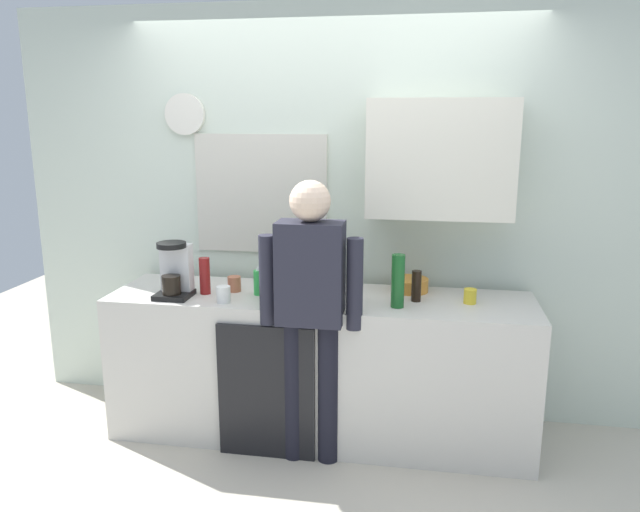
{
  "coord_description": "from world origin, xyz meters",
  "views": [
    {
      "loc": [
        0.6,
        -3.14,
        1.94
      ],
      "look_at": [
        0.01,
        0.25,
        1.14
      ],
      "focal_mm": 34.52,
      "sensor_mm": 36.0,
      "label": 1
    }
  ],
  "objects": [
    {
      "name": "bottle_clear_soda",
      "position": [
        -0.24,
        0.21,
        1.02
      ],
      "size": [
        0.09,
        0.09,
        0.28
      ],
      "primitive_type": "cylinder",
      "color": "#2D8C33",
      "rests_on": "kitchen_counter"
    },
    {
      "name": "cup_white_mug",
      "position": [
        -0.52,
        0.08,
        0.93
      ],
      "size": [
        0.08,
        0.08,
        0.09
      ],
      "primitive_type": "cylinder",
      "color": "white",
      "rests_on": "kitchen_counter"
    },
    {
      "name": "bottle_olive_oil",
      "position": [
        -0.08,
        0.5,
        1.01
      ],
      "size": [
        0.06,
        0.06,
        0.25
      ],
      "primitive_type": "cylinder",
      "color": "olive",
      "rests_on": "kitchen_counter"
    },
    {
      "name": "potted_plant",
      "position": [
        -0.2,
        0.37,
        1.01
      ],
      "size": [
        0.15,
        0.15,
        0.23
      ],
      "color": "#9E5638",
      "rests_on": "kitchen_counter"
    },
    {
      "name": "bottle_green_wine",
      "position": [
        0.46,
        0.17,
        1.03
      ],
      "size": [
        0.07,
        0.07,
        0.3
      ],
      "primitive_type": "cylinder",
      "color": "#195923",
      "rests_on": "kitchen_counter"
    },
    {
      "name": "dishwasher_panel",
      "position": [
        -0.25,
        -0.03,
        0.4
      ],
      "size": [
        0.56,
        0.02,
        0.79
      ],
      "primitive_type": "cube",
      "color": "black",
      "rests_on": "ground_plane"
    },
    {
      "name": "dish_soap",
      "position": [
        -0.37,
        0.27,
        0.96
      ],
      "size": [
        0.06,
        0.06,
        0.18
      ],
      "color": "green",
      "rests_on": "kitchen_counter"
    },
    {
      "name": "bottle_amber_beer",
      "position": [
        -0.13,
        0.08,
        1.0
      ],
      "size": [
        0.06,
        0.06,
        0.23
      ],
      "primitive_type": "cylinder",
      "color": "brown",
      "rests_on": "kitchen_counter"
    },
    {
      "name": "kitchen_counter",
      "position": [
        0.0,
        0.3,
        0.44
      ],
      "size": [
        2.51,
        0.64,
        0.88
      ],
      "primitive_type": "cube",
      "color": "beige",
      "rests_on": "ground_plane"
    },
    {
      "name": "person_at_sink",
      "position": [
        0.0,
        0.0,
        0.95
      ],
      "size": [
        0.57,
        0.22,
        1.6
      ],
      "rotation": [
        0.0,
        0.0,
        0.18
      ],
      "color": "black",
      "rests_on": "ground_plane"
    },
    {
      "name": "ground_plane",
      "position": [
        0.0,
        0.0,
        0.0
      ],
      "size": [
        8.0,
        8.0,
        0.0
      ],
      "primitive_type": "plane",
      "color": "beige"
    },
    {
      "name": "back_wall_assembly",
      "position": [
        0.08,
        0.7,
        1.36
      ],
      "size": [
        4.11,
        0.42,
        2.6
      ],
      "color": "silver",
      "rests_on": "ground_plane"
    },
    {
      "name": "mixing_bowl",
      "position": [
        0.52,
        0.5,
        0.92
      ],
      "size": [
        0.22,
        0.22,
        0.08
      ],
      "primitive_type": "cylinder",
      "color": "orange",
      "rests_on": "kitchen_counter"
    },
    {
      "name": "cup_terracotta_mug",
      "position": [
        -0.53,
        0.31,
        0.93
      ],
      "size": [
        0.08,
        0.08,
        0.09
      ],
      "primitive_type": "cylinder",
      "color": "#B26647",
      "rests_on": "kitchen_counter"
    },
    {
      "name": "bottle_dark_sauce",
      "position": [
        0.56,
        0.3,
        0.97
      ],
      "size": [
        0.06,
        0.06,
        0.18
      ],
      "primitive_type": "cylinder",
      "color": "black",
      "rests_on": "kitchen_counter"
    },
    {
      "name": "bottle_red_vinegar",
      "position": [
        -0.69,
        0.24,
        0.99
      ],
      "size": [
        0.06,
        0.06,
        0.22
      ],
      "primitive_type": "cylinder",
      "color": "maroon",
      "rests_on": "kitchen_counter"
    },
    {
      "name": "coffee_maker",
      "position": [
        -0.84,
        0.16,
        1.03
      ],
      "size": [
        0.2,
        0.2,
        0.33
      ],
      "color": "black",
      "rests_on": "kitchen_counter"
    },
    {
      "name": "cup_yellow_cup",
      "position": [
        0.87,
        0.31,
        0.92
      ],
      "size": [
        0.07,
        0.07,
        0.08
      ],
      "primitive_type": "cylinder",
      "color": "yellow",
      "rests_on": "kitchen_counter"
    }
  ]
}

